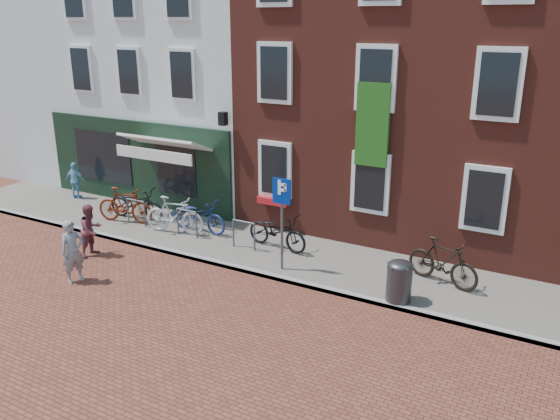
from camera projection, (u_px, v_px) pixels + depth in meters
The scene contains 16 objects.
ground at pixel (204, 263), 15.41m from camera, with size 80.00×80.00×0.00m, color brown.
sidewalk at pixel (265, 250), 16.17m from camera, with size 24.00×3.00×0.10m, color slate.
building_stucco at pixel (204, 67), 22.10m from camera, with size 8.00×8.00×9.00m, color silver.
building_brick_mid at pixel (376, 59), 18.67m from camera, with size 6.00×8.00×10.00m, color maroon.
filler_left at pixel (69, 60), 25.60m from camera, with size 7.00×8.00×9.00m, color silver.
litter_bin at pixel (399, 279), 12.98m from camera, with size 0.58×0.58×1.06m.
parking_sign at pixel (282, 208), 14.29m from camera, with size 0.50×0.08×2.43m.
woman at pixel (73, 251), 14.11m from camera, with size 0.58×0.38×1.60m, color gray.
boy at pixel (91, 230), 15.74m from camera, with size 0.71×0.55×1.46m, color brown.
cafe_person at pixel (75, 180), 20.49m from camera, with size 0.77×0.32×1.31m, color #7AB3D7.
bicycle_0 at pixel (137, 203), 18.41m from camera, with size 0.68×1.95×1.03m, color black.
bicycle_1 at pixel (125, 205), 18.04m from camera, with size 0.54×1.89×1.14m, color maroon.
bicycle_2 at pixel (199, 215), 17.28m from camera, with size 0.68×1.95×1.03m, color navy.
bicycle_3 at pixel (175, 215), 17.13m from camera, with size 0.54×1.89×1.14m, color #B7B6B9.
bicycle_4 at pixel (277, 231), 16.00m from camera, with size 0.68×1.95×1.03m, color black.
bicycle_5 at pixel (443, 262), 13.83m from camera, with size 0.54×1.89×1.14m, color black.
Camera 1 is at (8.75, -11.32, 6.24)m, focal length 36.75 mm.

